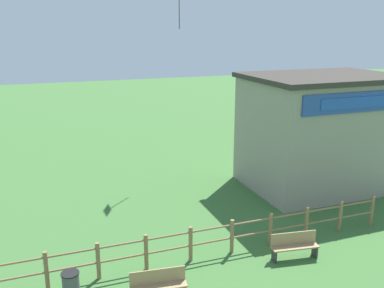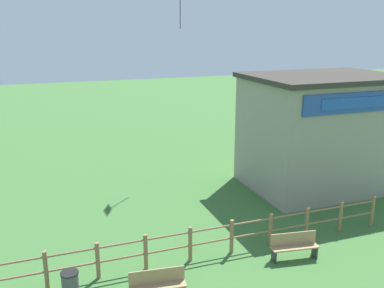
# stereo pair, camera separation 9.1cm
# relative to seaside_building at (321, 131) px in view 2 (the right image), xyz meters

# --- Properties ---
(wooden_fence) EXTENTS (14.59, 0.14, 1.29)m
(wooden_fence) POSITION_rel_seaside_building_xyz_m (-8.00, -4.78, -2.17)
(wooden_fence) COLOR olive
(wooden_fence) RESTS_ON ground_plane
(seaside_building) EXTENTS (7.42, 5.48, 5.73)m
(seaside_building) POSITION_rel_seaside_building_xyz_m (0.00, 0.00, 0.00)
(seaside_building) COLOR gray
(seaside_building) RESTS_ON ground_plane
(park_bench_near_fence) EXTENTS (1.75, 0.60, 0.95)m
(park_bench_near_fence) POSITION_rel_seaside_building_xyz_m (-10.48, -6.52, -2.37)
(park_bench_near_fence) COLOR #9E7F56
(park_bench_near_fence) RESTS_ON ground_plane
(park_bench_by_building) EXTENTS (1.75, 0.65, 0.95)m
(park_bench_by_building) POSITION_rel_seaside_building_xyz_m (-5.28, -5.91, -2.37)
(park_bench_by_building) COLOR #9E7F56
(park_bench_by_building) RESTS_ON ground_plane
(trash_bin) EXTENTS (0.55, 0.55, 0.88)m
(trash_bin) POSITION_rel_seaside_building_xyz_m (-12.96, -5.57, -2.44)
(trash_bin) COLOR #4C4C51
(trash_bin) RESTS_ON ground_plane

